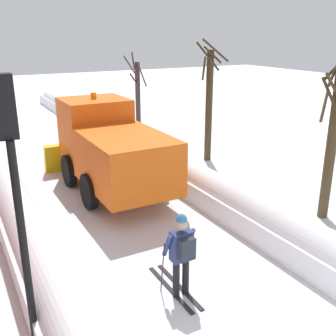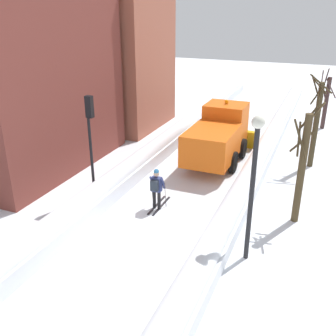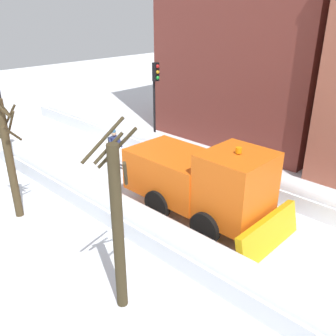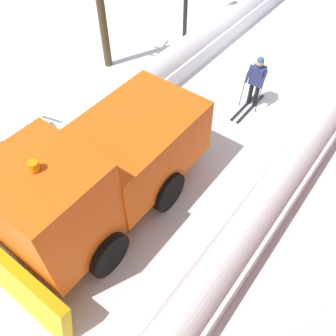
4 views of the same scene
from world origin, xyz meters
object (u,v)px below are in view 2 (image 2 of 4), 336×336
skier (156,187)px  bare_tree_mid (316,123)px  traffic_light_pole (91,129)px  bare_tree_near (302,166)px  bare_tree_far (326,101)px  plow_truck (218,136)px  street_lamp (254,172)px

skier → bare_tree_mid: size_ratio=0.37×
traffic_light_pole → bare_tree_near: bearing=9.0°
bare_tree_mid → bare_tree_far: bare_tree_mid is taller
plow_truck → bare_tree_far: size_ratio=1.48×
plow_truck → street_lamp: street_lamp is taller
plow_truck → bare_tree_near: size_ratio=1.23×
bare_tree_near → bare_tree_far: 13.72m
traffic_light_pole → plow_truck: bearing=58.7°
plow_truck → bare_tree_mid: bearing=14.6°
skier → bare_tree_far: bearing=68.3°
traffic_light_pole → street_lamp: street_lamp is taller
traffic_light_pole → bare_tree_far: bearing=59.5°
bare_tree_near → bare_tree_mid: bare_tree_mid is taller
skier → bare_tree_mid: 9.38m
street_lamp → bare_tree_far: size_ratio=1.23×
traffic_light_pole → skier: bearing=2.4°
bare_tree_near → bare_tree_far: (0.47, 13.71, -0.44)m
plow_truck → skier: size_ratio=3.31×
traffic_light_pole → bare_tree_mid: bare_tree_mid is taller
skier → bare_tree_far: bare_tree_far is taller
traffic_light_pole → bare_tree_mid: bearing=41.3°
plow_truck → skier: plow_truck is taller
bare_tree_mid → traffic_light_pole: bearing=-138.7°
street_lamp → bare_tree_near: bearing=68.4°
traffic_light_pole → bare_tree_far: (8.85, 15.03, -1.29)m
plow_truck → traffic_light_pole: 7.53m
plow_truck → street_lamp: (3.31, -8.12, 1.69)m
skier → plow_truck: bearing=81.7°
bare_tree_near → bare_tree_mid: (0.16, 6.17, 0.04)m
plow_truck → bare_tree_near: bearing=-47.2°
traffic_light_pole → street_lamp: 7.35m
skier → traffic_light_pole: size_ratio=0.40×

